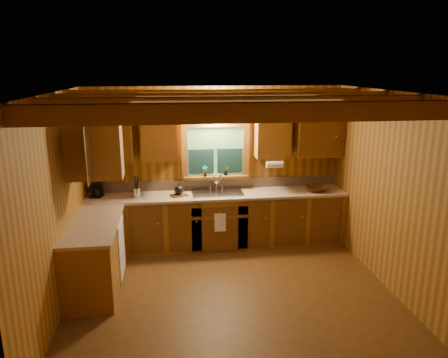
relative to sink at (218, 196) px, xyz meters
The scene contains 20 objects.
room 1.66m from the sink, 90.00° to the right, with size 4.20×4.20×4.20m.
ceiling_beams 2.29m from the sink, 90.00° to the right, with size 4.20×2.54×0.18m.
base_cabinets 0.73m from the sink, 147.14° to the right, with size 4.20×2.22×0.86m.
countertop 0.57m from the sink, 146.97° to the right, with size 4.20×2.24×0.04m.
backsplash 0.31m from the sink, 90.00° to the left, with size 4.20×0.02×0.16m, color tan.
dishwasher_panel 1.79m from the sink, 147.88° to the right, with size 0.02×0.60×0.80m, color white.
upper_cabinets 1.15m from the sink, 162.32° to the right, with size 4.19×1.77×0.78m.
window 0.72m from the sink, 90.00° to the left, with size 1.12×0.08×1.00m.
window_sill 0.34m from the sink, 90.00° to the left, with size 1.06×0.14×0.04m, color brown.
wall_sconce 1.32m from the sink, 90.00° to the left, with size 0.45×0.21×0.17m.
paper_towel_roll 1.06m from the sink, ahead, with size 0.11×0.11×0.27m, color white.
dish_towel 0.48m from the sink, 90.00° to the right, with size 0.18×0.01×0.30m, color white.
sink is the anchor object (origin of this frame).
coffee_maker 1.92m from the sink, behind, with size 0.16×0.21×0.29m.
utensil_crock 1.30m from the sink, behind, with size 0.12×0.12×0.34m.
cutting_board 0.63m from the sink, behind, with size 0.25×0.18×0.02m, color #5B3613.
teakettle 0.65m from the sink, behind, with size 0.14×0.14×0.18m.
wicker_basket 1.65m from the sink, ahead, with size 0.37×0.37×0.09m, color #48230C.
potted_plant_left 0.46m from the sink, 134.46° to the left, with size 0.10×0.07×0.19m, color #5B3613.
potted_plant_right 0.46m from the sink, 51.48° to the left, with size 0.09×0.07×0.16m, color #5B3613.
Camera 1 is at (-0.77, -4.96, 2.88)m, focal length 33.96 mm.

